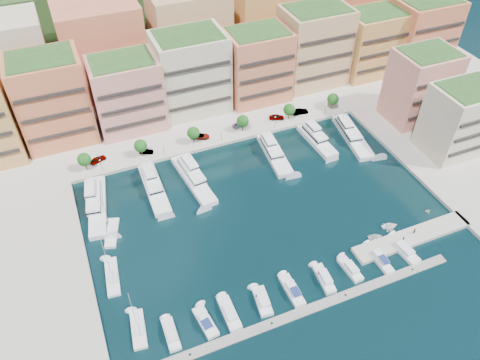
{
  "coord_description": "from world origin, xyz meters",
  "views": [
    {
      "loc": [
        -37.88,
        -75.14,
        88.8
      ],
      "look_at": [
        -3.56,
        7.8,
        6.0
      ],
      "focal_mm": 35.0,
      "sensor_mm": 36.0,
      "label": 1
    }
  ],
  "objects_px": {
    "yacht_0": "(97,203)",
    "tree_1": "(140,146)",
    "tender_3": "(428,211)",
    "sailboat_1": "(112,277)",
    "car_5": "(300,112)",
    "lamppost_0": "(101,163)",
    "tree_4": "(289,110)",
    "cruiser_6": "(350,269)",
    "sailboat_2": "(112,233)",
    "cruiser_1": "(206,322)",
    "car_0": "(98,159)",
    "car_1": "(146,152)",
    "car_2": "(201,136)",
    "cruiser_4": "(292,291)",
    "cruiser_8": "(403,250)",
    "car_3": "(240,124)",
    "lamppost_4": "(326,108)",
    "yacht_6": "(351,134)",
    "cruiser_2": "(229,313)",
    "lamppost_3": "(275,120)",
    "tree_5": "(333,99)",
    "tree_2": "(193,133)",
    "sailboat_0": "(139,330)",
    "lamppost_1": "(163,148)",
    "tender_2": "(390,226)",
    "yacht_1": "(153,186)",
    "cruiser_0": "(171,335)",
    "person_1": "(414,231)",
    "tree_0": "(84,159)",
    "person_0": "(403,239)",
    "yacht_2": "(192,177)",
    "cruiser_5": "(324,279)",
    "tender_0": "(375,237)",
    "cruiser_3": "(263,301)",
    "tree_3": "(243,121)",
    "tender_1": "(391,230)"
  },
  "relations": [
    {
      "from": "yacht_0",
      "to": "tree_1",
      "type": "bearing_deg",
      "value": 42.85
    },
    {
      "from": "tender_3",
      "to": "sailboat_1",
      "type": "bearing_deg",
      "value": 89.48
    },
    {
      "from": "car_5",
      "to": "lamppost_0",
      "type": "bearing_deg",
      "value": 99.04
    },
    {
      "from": "tree_4",
      "to": "cruiser_6",
      "type": "distance_m",
      "value": 59.75
    },
    {
      "from": "sailboat_2",
      "to": "cruiser_1",
      "type": "bearing_deg",
      "value": -67.54
    },
    {
      "from": "car_0",
      "to": "tree_1",
      "type": "bearing_deg",
      "value": -122.04
    },
    {
      "from": "car_1",
      "to": "car_2",
      "type": "bearing_deg",
      "value": -65.38
    },
    {
      "from": "cruiser_4",
      "to": "car_2",
      "type": "distance_m",
      "value": 59.66
    },
    {
      "from": "cruiser_8",
      "to": "car_0",
      "type": "height_order",
      "value": "car_0"
    },
    {
      "from": "cruiser_4",
      "to": "car_3",
      "type": "height_order",
      "value": "car_3"
    },
    {
      "from": "lamppost_4",
      "to": "sailboat_2",
      "type": "height_order",
      "value": "sailboat_2"
    },
    {
      "from": "yacht_6",
      "to": "cruiser_2",
      "type": "distance_m",
      "value": 72.28
    },
    {
      "from": "cruiser_4",
      "to": "sailboat_1",
      "type": "bearing_deg",
      "value": 152.24
    },
    {
      "from": "lamppost_3",
      "to": "cruiser_6",
      "type": "distance_m",
      "value": 56.36
    },
    {
      "from": "lamppost_3",
      "to": "cruiser_2",
      "type": "xyz_separation_m",
      "value": [
        -37.39,
        -55.79,
        -3.28
      ]
    },
    {
      "from": "tree_5",
      "to": "yacht_6",
      "type": "relative_size",
      "value": 0.25
    },
    {
      "from": "tree_2",
      "to": "sailboat_0",
      "type": "xyz_separation_m",
      "value": [
        -30.16,
        -54.28,
        -4.43
      ]
    },
    {
      "from": "lamppost_3",
      "to": "sailboat_1",
      "type": "height_order",
      "value": "sailboat_1"
    },
    {
      "from": "lamppost_1",
      "to": "car_5",
      "type": "xyz_separation_m",
      "value": [
        46.99,
        3.68,
        -1.98
      ]
    },
    {
      "from": "yacht_0",
      "to": "tender_2",
      "type": "relative_size",
      "value": 5.45
    },
    {
      "from": "yacht_1",
      "to": "cruiser_0",
      "type": "relative_size",
      "value": 2.74
    },
    {
      "from": "person_1",
      "to": "tree_0",
      "type": "bearing_deg",
      "value": -49.17
    },
    {
      "from": "yacht_0",
      "to": "cruiser_4",
      "type": "relative_size",
      "value": 2.64
    },
    {
      "from": "lamppost_0",
      "to": "tree_1",
      "type": "bearing_deg",
      "value": 10.85
    },
    {
      "from": "sailboat_1",
      "to": "person_0",
      "type": "bearing_deg",
      "value": -14.31
    },
    {
      "from": "tree_1",
      "to": "yacht_2",
      "type": "bearing_deg",
      "value": -53.83
    },
    {
      "from": "yacht_1",
      "to": "person_0",
      "type": "bearing_deg",
      "value": -39.72
    },
    {
      "from": "cruiser_5",
      "to": "tender_3",
      "type": "relative_size",
      "value": 4.97
    },
    {
      "from": "cruiser_2",
      "to": "tender_0",
      "type": "height_order",
      "value": "cruiser_2"
    },
    {
      "from": "lamppost_1",
      "to": "car_1",
      "type": "bearing_deg",
      "value": 147.3
    },
    {
      "from": "person_0",
      "to": "cruiser_3",
      "type": "bearing_deg",
      "value": 87.74
    },
    {
      "from": "lamppost_3",
      "to": "yacht_1",
      "type": "xyz_separation_m",
      "value": [
        -42.33,
        -11.71,
        -2.73
      ]
    },
    {
      "from": "cruiser_0",
      "to": "tender_3",
      "type": "distance_m",
      "value": 72.13
    },
    {
      "from": "car_5",
      "to": "yacht_2",
      "type": "bearing_deg",
      "value": 116.48
    },
    {
      "from": "yacht_1",
      "to": "cruiser_4",
      "type": "height_order",
      "value": "yacht_1"
    },
    {
      "from": "cruiser_0",
      "to": "cruiser_8",
      "type": "height_order",
      "value": "same"
    },
    {
      "from": "cruiser_5",
      "to": "car_3",
      "type": "distance_m",
      "value": 60.82
    },
    {
      "from": "cruiser_5",
      "to": "car_1",
      "type": "bearing_deg",
      "value": 114.11
    },
    {
      "from": "cruiser_1",
      "to": "car_2",
      "type": "height_order",
      "value": "car_2"
    },
    {
      "from": "cruiser_0",
      "to": "sailboat_0",
      "type": "xyz_separation_m",
      "value": [
        -5.92,
        3.8,
        -0.24
      ]
    },
    {
      "from": "tree_3",
      "to": "tender_1",
      "type": "bearing_deg",
      "value": -70.08
    },
    {
      "from": "lamppost_3",
      "to": "car_3",
      "type": "xyz_separation_m",
      "value": [
        -9.94,
        4.87,
        -2.08
      ]
    },
    {
      "from": "tender_3",
      "to": "car_0",
      "type": "height_order",
      "value": "car_0"
    },
    {
      "from": "tree_1",
      "to": "person_1",
      "type": "relative_size",
      "value": 3.33
    },
    {
      "from": "lamppost_0",
      "to": "tree_4",
      "type": "bearing_deg",
      "value": 2.2
    },
    {
      "from": "cruiser_0",
      "to": "cruiser_5",
      "type": "height_order",
      "value": "same"
    },
    {
      "from": "tree_5",
      "to": "tender_2",
      "type": "distance_m",
      "value": 52.22
    },
    {
      "from": "tree_3",
      "to": "sailboat_1",
      "type": "height_order",
      "value": "sailboat_1"
    },
    {
      "from": "cruiser_4",
      "to": "car_3",
      "type": "relative_size",
      "value": 1.67
    },
    {
      "from": "yacht_1",
      "to": "cruiser_0",
      "type": "distance_m",
      "value": 44.78
    }
  ]
}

